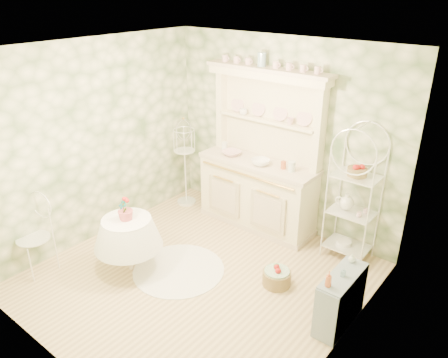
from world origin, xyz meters
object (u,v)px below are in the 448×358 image
Objects in this scene: kitchen_dresser at (259,152)px; bakers_rack at (354,198)px; birdcage_stand at (185,164)px; floor_basket at (277,277)px; side_shelf at (340,299)px; cafe_chair at (33,237)px; round_table at (129,244)px.

kitchen_dresser is 1.44m from bakers_rack.
bakers_rack is at bearing 4.58° from birdcage_stand.
bakers_rack is at bearing 70.17° from floor_basket.
side_shelf is 3.67m from cafe_chair.
birdcage_stand is 4.07× the size of floor_basket.
kitchen_dresser is 1.37m from birdcage_stand.
round_table is at bearing -151.04° from floor_basket.
floor_basket is (1.02, -1.03, -1.04)m from kitchen_dresser.
round_table is at bearing -135.79° from bakers_rack.
round_table is (-1.99, -1.97, -0.49)m from bakers_rack.
kitchen_dresser is 2.36m from side_shelf.
bakers_rack is 1.81× the size of cafe_chair.
birdcage_stand is at bearing 158.14° from side_shelf.
bakers_rack is at bearing 31.92° from cafe_chair.
cafe_chair is 3.00m from floor_basket.
cafe_chair is (-0.90, -0.74, 0.11)m from round_table.
bakers_rack is 1.25× the size of birdcage_stand.
round_table is at bearing -167.16° from side_shelf.
cafe_chair is 2.51m from birdcage_stand.
birdcage_stand is (-2.69, -0.22, -0.17)m from bakers_rack.
floor_basket is at bearing 28.96° from round_table.
side_shelf is (1.87, -1.17, -0.84)m from kitchen_dresser.
round_table is (-2.46, -0.75, 0.06)m from side_shelf.
side_shelf is 0.52× the size of birdcage_stand.
birdcage_stand is at bearing -172.86° from kitchen_dresser.
cafe_chair reaches higher than side_shelf.
side_shelf is at bearing -17.72° from birdcage_stand.
bakers_rack is 2.41× the size of side_shelf.
side_shelf reaches higher than floor_basket.
birdcage_stand is at bearing 111.65° from round_table.
bakers_rack is at bearing 2.24° from kitchen_dresser.
cafe_chair is at bearing -140.60° from round_table.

